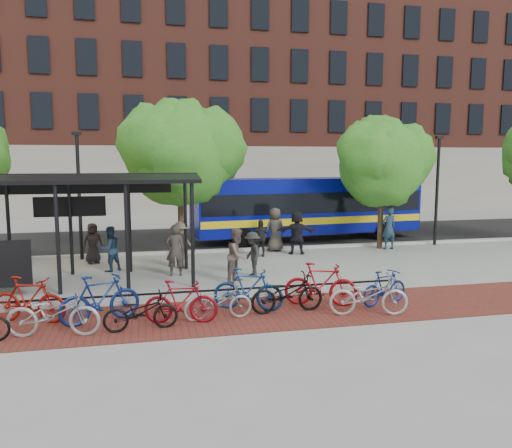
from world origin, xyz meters
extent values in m
plane|color=#9E9E99|center=(0.00, 0.00, 0.00)|extent=(160.00, 160.00, 0.00)
cube|color=black|center=(0.00, 8.00, 0.01)|extent=(160.00, 8.00, 0.01)
cube|color=#B7B7B2|center=(0.00, 4.00, 0.06)|extent=(160.00, 0.25, 0.12)
cube|color=maroon|center=(-2.00, -5.00, 0.00)|extent=(24.00, 3.00, 0.01)
cube|color=black|center=(-3.30, -4.10, 0.00)|extent=(12.00, 0.05, 0.95)
cube|color=brown|center=(10.00, 26.00, 10.00)|extent=(55.00, 14.00, 20.00)
cube|color=#7A664C|center=(-16.00, 40.00, 15.00)|extent=(22.00, 22.00, 30.00)
cylinder|color=black|center=(-9.00, 0.85, 1.65)|extent=(0.12, 0.12, 3.30)
cylinder|color=black|center=(-7.00, -1.85, 1.65)|extent=(0.12, 0.12, 3.30)
cylinder|color=black|center=(-7.00, 0.85, 1.65)|extent=(0.12, 0.12, 3.30)
cylinder|color=black|center=(-5.00, -1.85, 1.65)|extent=(0.12, 0.12, 3.30)
cylinder|color=black|center=(-5.00, 0.85, 1.65)|extent=(0.12, 0.12, 3.30)
cylinder|color=black|center=(-3.00, -1.85, 1.65)|extent=(0.12, 0.12, 3.30)
cylinder|color=black|center=(-3.00, 0.85, 1.65)|extent=(0.12, 0.12, 3.30)
cube|color=black|center=(-8.00, -1.20, 3.45)|extent=(10.60, 1.65, 0.29)
cube|color=black|center=(-8.00, 0.20, 3.45)|extent=(10.60, 1.65, 0.29)
cube|color=black|center=(-8.00, 0.90, 3.05)|extent=(9.00, 0.10, 0.40)
cube|color=black|center=(-7.00, 0.95, 2.40)|extent=(2.40, 0.12, 0.70)
cube|color=#FF7200|center=(-7.00, 1.03, 2.40)|extent=(2.20, 0.02, 0.55)
cylinder|color=#382619|center=(-3.00, 3.30, 1.26)|extent=(0.24, 0.24, 2.52)
sphere|color=#2A7E21|center=(-3.00, 3.30, 4.20)|extent=(4.20, 4.20, 4.20)
sphere|color=#2A7E21|center=(-1.95, 3.50, 4.50)|extent=(3.36, 3.36, 3.36)
sphere|color=#2A7E21|center=(-3.84, 3.00, 4.60)|extent=(3.15, 3.15, 3.15)
sphere|color=#2A7E21|center=(-2.90, 3.70, 5.00)|extent=(2.94, 2.94, 2.94)
cylinder|color=#382619|center=(6.00, 3.30, 1.14)|extent=(0.24, 0.24, 2.27)
sphere|color=#2A7E21|center=(6.00, 3.30, 3.79)|extent=(3.80, 3.80, 3.80)
sphere|color=#2A7E21|center=(6.95, 3.50, 4.09)|extent=(3.04, 3.04, 3.04)
sphere|color=#2A7E21|center=(5.24, 3.00, 4.20)|extent=(2.85, 2.85, 2.85)
sphere|color=#2A7E21|center=(6.10, 3.70, 4.59)|extent=(2.66, 2.66, 2.66)
cylinder|color=black|center=(-7.00, 3.60, 2.50)|extent=(0.14, 0.14, 5.00)
cube|color=black|center=(-7.00, 3.60, 5.05)|extent=(0.35, 0.20, 0.15)
cylinder|color=black|center=(9.00, 3.60, 2.50)|extent=(0.14, 0.14, 5.00)
cube|color=black|center=(9.00, 3.60, 5.05)|extent=(0.35, 0.20, 0.15)
cube|color=#070F89|center=(3.52, 6.33, 1.75)|extent=(11.72, 3.53, 2.64)
cube|color=black|center=(3.52, 6.33, 1.97)|extent=(11.49, 3.55, 0.96)
cube|color=yellow|center=(3.52, 6.33, 1.11)|extent=(11.60, 3.57, 0.34)
cube|color=#070F89|center=(3.52, 6.33, 3.03)|extent=(11.46, 3.26, 0.17)
cylinder|color=black|center=(-0.04, 4.76, 0.46)|extent=(0.94, 0.35, 0.92)
cylinder|color=black|center=(-0.27, 7.25, 0.46)|extent=(0.94, 0.35, 0.92)
cylinder|color=black|center=(7.31, 5.42, 0.46)|extent=(0.94, 0.35, 0.92)
cylinder|color=black|center=(7.09, 7.91, 0.46)|extent=(0.94, 0.35, 0.92)
imported|color=maroon|center=(-7.32, -4.46, 0.59)|extent=(2.02, 1.19, 1.17)
imported|color=gray|center=(-6.54, -5.67, 0.55)|extent=(2.19, 1.01, 1.11)
imported|color=navy|center=(-5.59, -4.88, 0.61)|extent=(2.10, 1.30, 1.22)
imported|color=black|center=(-4.60, -5.67, 0.46)|extent=(1.79, 0.76, 0.91)
imported|color=maroon|center=(-3.63, -5.36, 0.55)|extent=(1.88, 0.83, 1.09)
imported|color=gray|center=(-2.70, -5.27, 0.46)|extent=(1.80, 0.75, 0.92)
imported|color=navy|center=(-1.79, -4.65, 0.58)|extent=(1.97, 1.28, 1.15)
imported|color=black|center=(-0.83, -5.07, 0.52)|extent=(2.01, 0.79, 1.04)
imported|color=maroon|center=(0.26, -4.69, 0.61)|extent=(2.09, 1.24, 1.21)
imported|color=#A0A1A3|center=(1.17, -5.77, 0.54)|extent=(2.16, 1.12, 1.08)
imported|color=navy|center=(2.03, -4.98, 0.49)|extent=(1.70, 0.97, 0.98)
imported|color=black|center=(-6.46, 2.68, 0.79)|extent=(0.90, 0.74, 1.59)
imported|color=#39312D|center=(-3.45, -0.14, 0.91)|extent=(0.67, 0.44, 1.81)
imported|color=#21354E|center=(-5.72, 1.06, 0.82)|extent=(1.02, 0.97, 1.65)
imported|color=brown|center=(-3.15, 0.98, 0.88)|extent=(1.32, 1.14, 1.77)
imported|color=#242424|center=(0.25, 2.66, 0.77)|extent=(0.98, 0.69, 1.54)
imported|color=black|center=(1.88, 2.79, 0.94)|extent=(1.82, 0.95, 1.87)
imported|color=#423B35|center=(1.14, 3.64, 0.97)|extent=(1.06, 0.81, 1.93)
imported|color=#1F3549|center=(6.28, 3.00, 0.96)|extent=(0.76, 0.55, 1.92)
imported|color=brown|center=(-1.50, -1.50, 0.90)|extent=(1.07, 1.11, 1.80)
imported|color=#292929|center=(-0.84, -0.80, 0.78)|extent=(0.68, 1.06, 1.56)
camera|label=1|loc=(-4.43, -17.43, 4.03)|focal=35.00mm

